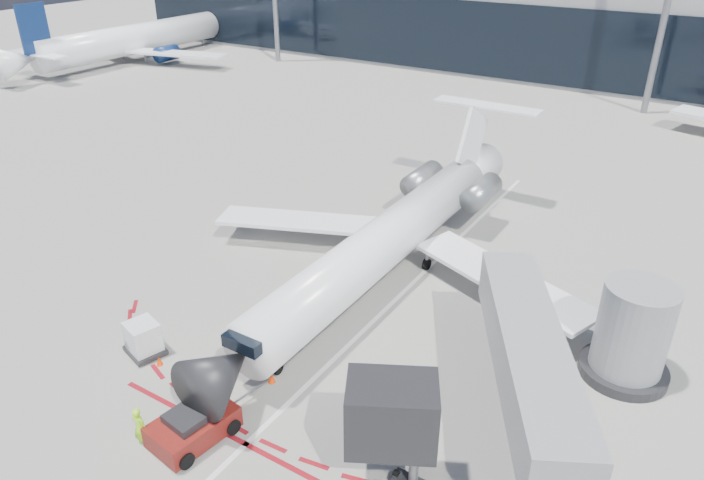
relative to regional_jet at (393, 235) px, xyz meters
The scene contains 12 objects.
ground 4.83m from the regional_jet, 66.30° to the right, with size 260.00×260.00×0.00m, color gray.
apron_centerline 3.50m from the regional_jet, 46.82° to the right, with size 0.25×40.00×0.01m, color silver.
apron_stop_bar 15.55m from the regional_jet, 83.83° to the right, with size 14.00×0.25×0.01m, color maroon.
terminal_building 61.53m from the regional_jet, 88.46° to the left, with size 150.00×24.15×24.00m.
jet_bridge 13.30m from the regional_jet, 30.61° to the right, with size 10.03×15.20×4.90m.
regional_jet is the anchor object (origin of this frame).
pushback_tug 16.21m from the regional_jet, 91.40° to the right, with size 2.72×5.55×1.41m.
ramp_worker 17.65m from the regional_jet, 96.19° to the right, with size 0.69×0.45×1.90m, color #A8FF1A.
uld_container 14.87m from the regional_jet, 115.94° to the right, with size 2.20×2.01×1.72m.
safety_cone_left 14.70m from the regional_jet, 110.87° to the right, with size 0.32×0.32×0.44m, color #FF3A05.
safety_cone_right 11.90m from the regional_jet, 89.33° to the right, with size 0.36×0.36×0.49m, color #FF3A05.
bg_airliner_0 70.19m from the regional_jet, 150.74° to the left, with size 36.52×38.67×11.81m, color white, non-canonical shape.
Camera 1 is at (13.63, -25.07, 19.19)m, focal length 32.00 mm.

